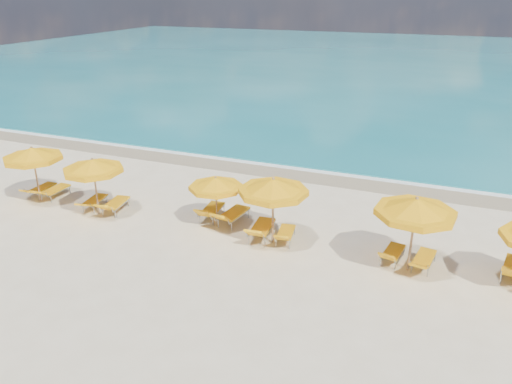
% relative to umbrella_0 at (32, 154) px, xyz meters
% --- Properties ---
extents(ground_plane, '(120.00, 120.00, 0.00)m').
position_rel_umbrella_0_xyz_m(ground_plane, '(9.38, 0.17, -2.10)').
color(ground_plane, beige).
extents(ocean, '(120.00, 80.00, 0.30)m').
position_rel_umbrella_0_xyz_m(ocean, '(9.38, 48.17, -2.10)').
color(ocean, '#156F76').
rests_on(ocean, ground).
extents(wet_sand_band, '(120.00, 2.60, 0.01)m').
position_rel_umbrella_0_xyz_m(wet_sand_band, '(9.38, 7.57, -2.10)').
color(wet_sand_band, tan).
rests_on(wet_sand_band, ground).
extents(foam_line, '(120.00, 1.20, 0.03)m').
position_rel_umbrella_0_xyz_m(foam_line, '(9.38, 8.37, -2.10)').
color(foam_line, white).
rests_on(foam_line, ground).
extents(whitecap_near, '(14.00, 0.36, 0.05)m').
position_rel_umbrella_0_xyz_m(whitecap_near, '(3.38, 17.17, -2.10)').
color(whitecap_near, white).
rests_on(whitecap_near, ground).
extents(whitecap_far, '(18.00, 0.30, 0.05)m').
position_rel_umbrella_0_xyz_m(whitecap_far, '(17.38, 24.17, -2.10)').
color(whitecap_far, white).
rests_on(whitecap_far, ground).
extents(umbrella_0, '(3.01, 3.01, 2.46)m').
position_rel_umbrella_0_xyz_m(umbrella_0, '(0.00, 0.00, 0.00)').
color(umbrella_0, '#A87F54').
rests_on(umbrella_0, ground).
extents(umbrella_1, '(3.12, 3.12, 2.41)m').
position_rel_umbrella_0_xyz_m(umbrella_1, '(3.21, -0.16, -0.04)').
color(umbrella_1, '#A87F54').
rests_on(umbrella_1, ground).
extents(umbrella_2, '(2.55, 2.55, 2.07)m').
position_rel_umbrella_0_xyz_m(umbrella_2, '(8.20, 0.57, -0.33)').
color(umbrella_2, '#A87F54').
rests_on(umbrella_2, ground).
extents(umbrella_3, '(3.06, 3.06, 2.53)m').
position_rel_umbrella_0_xyz_m(umbrella_3, '(10.63, 0.15, 0.06)').
color(umbrella_3, '#A87F54').
rests_on(umbrella_3, ground).
extents(umbrella_4, '(3.16, 3.16, 2.60)m').
position_rel_umbrella_0_xyz_m(umbrella_4, '(15.38, 0.01, 0.12)').
color(umbrella_4, '#A87F54').
rests_on(umbrella_4, ground).
extents(lounger_0_left, '(0.58, 1.70, 0.62)m').
position_rel_umbrella_0_xyz_m(lounger_0_left, '(-0.38, 0.53, -1.90)').
color(lounger_0_left, '#A5A8AD').
rests_on(lounger_0_left, ground).
extents(lounger_0_right, '(0.61, 1.79, 0.70)m').
position_rel_umbrella_0_xyz_m(lounger_0_right, '(0.35, 0.53, -1.89)').
color(lounger_0_right, '#A5A8AD').
rests_on(lounger_0_right, ground).
extents(lounger_1_left, '(0.79, 1.78, 0.63)m').
position_rel_umbrella_0_xyz_m(lounger_1_left, '(2.69, 0.26, -1.90)').
color(lounger_1_left, '#A5A8AD').
rests_on(lounger_1_left, ground).
extents(lounger_1_right, '(0.88, 1.92, 0.79)m').
position_rel_umbrella_0_xyz_m(lounger_1_right, '(3.76, 0.24, -1.87)').
color(lounger_1_right, '#A5A8AD').
rests_on(lounger_1_right, ground).
extents(lounger_2_left, '(0.79, 1.91, 0.86)m').
position_rel_umbrella_0_xyz_m(lounger_2_left, '(7.69, 1.13, -1.86)').
color(lounger_2_left, '#A5A8AD').
rests_on(lounger_2_left, ground).
extents(lounger_2_right, '(0.89, 2.05, 0.87)m').
position_rel_umbrella_0_xyz_m(lounger_2_right, '(8.66, 1.05, -1.85)').
color(lounger_2_right, '#A5A8AD').
rests_on(lounger_2_right, ground).
extents(lounger_3_left, '(0.85, 2.06, 0.88)m').
position_rel_umbrella_0_xyz_m(lounger_3_left, '(10.13, 0.34, -1.85)').
color(lounger_3_left, '#A5A8AD').
rests_on(lounger_3_left, ground).
extents(lounger_3_right, '(0.78, 1.71, 0.73)m').
position_rel_umbrella_0_xyz_m(lounger_3_right, '(11.04, 0.39, -1.89)').
color(lounger_3_right, '#A5A8AD').
rests_on(lounger_3_right, ground).
extents(lounger_4_left, '(0.77, 1.69, 0.74)m').
position_rel_umbrella_0_xyz_m(lounger_4_left, '(14.83, 0.40, -1.89)').
color(lounger_4_left, '#A5A8AD').
rests_on(lounger_4_left, ground).
extents(lounger_4_right, '(0.80, 1.81, 0.63)m').
position_rel_umbrella_0_xyz_m(lounger_4_right, '(15.83, 0.35, -1.89)').
color(lounger_4_right, '#A5A8AD').
rests_on(lounger_4_right, ground).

